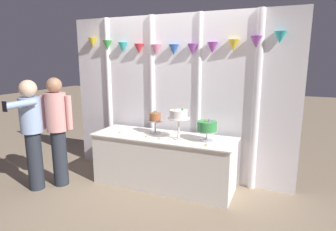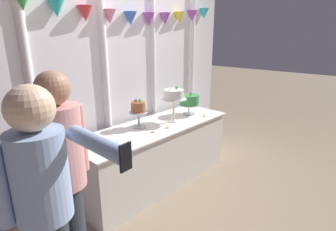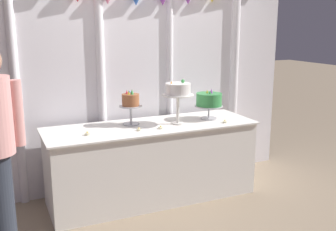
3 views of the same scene
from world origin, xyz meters
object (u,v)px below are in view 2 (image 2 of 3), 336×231
tealight_near_right (167,127)px  guest_girl_blue_dress (46,208)px  tealight_near_left (153,132)px  guest_man_dark_suit (64,177)px  cake_table (156,154)px  tealight_far_left (116,143)px  tealight_far_right (205,116)px  cake_display_leftmost (138,109)px  cake_display_center (174,96)px  cake_display_rightmost (189,100)px

tealight_near_right → guest_girl_blue_dress: 1.78m
tealight_near_left → guest_man_dark_suit: guest_man_dark_suit is taller
cake_table → tealight_far_left: tealight_far_left is taller
guest_girl_blue_dress → tealight_far_right: bearing=14.3°
cake_display_leftmost → tealight_far_right: bearing=-20.1°
cake_display_leftmost → guest_man_dark_suit: 1.40m
cake_display_leftmost → tealight_far_left: (-0.48, -0.21, -0.21)m
guest_girl_blue_dress → tealight_near_left: bearing=24.5°
tealight_far_left → guest_man_dark_suit: (-0.76, -0.45, 0.12)m
cake_display_center → guest_girl_blue_dress: 2.04m
cake_display_rightmost → tealight_far_right: (0.06, -0.22, -0.18)m
cake_display_rightmost → tealight_far_left: size_ratio=6.24×
cake_display_center → guest_man_dark_suit: (-1.66, -0.50, -0.20)m
cake_display_center → tealight_far_right: (0.44, -0.16, -0.32)m
guest_man_dark_suit → cake_display_leftmost: bearing=28.2°
guest_girl_blue_dress → cake_table: bearing=26.3°
cake_table → tealight_near_right: 0.42m
cake_display_leftmost → cake_display_center: 0.47m
cake_display_center → guest_man_dark_suit: 1.75m
tealight_far_left → tealight_near_right: (0.68, -0.06, -0.00)m
cake_display_leftmost → guest_man_dark_suit: guest_man_dark_suit is taller
cake_display_leftmost → tealight_far_right: (0.87, -0.32, -0.21)m
cake_display_center → cake_display_leftmost: bearing=159.6°
cake_table → tealight_far_left: size_ratio=41.02×
guest_girl_blue_dress → guest_man_dark_suit: bearing=48.2°
cake_display_leftmost → tealight_near_right: 0.39m
cake_display_center → guest_girl_blue_dress: bearing=-158.3°
cake_display_rightmost → cake_display_center: bearing=-171.3°
cake_display_rightmost → guest_girl_blue_dress: 2.40m
tealight_far_right → guest_man_dark_suit: 2.13m
tealight_far_left → tealight_near_right: tealight_far_left is taller
cake_table → cake_display_rightmost: (0.63, 0.00, 0.57)m
tealight_near_right → cake_table: bearing=98.3°
tealight_far_left → guest_girl_blue_dress: guest_girl_blue_dress is taller
tealight_near_right → tealight_far_right: 0.67m
cake_display_center → guest_man_dark_suit: guest_man_dark_suit is taller
tealight_near_right → tealight_far_right: size_ratio=1.11×
cake_display_leftmost → tealight_near_left: size_ratio=8.05×
cake_display_leftmost → guest_man_dark_suit: bearing=-151.8°
cake_display_rightmost → tealight_far_right: 0.29m
guest_man_dark_suit → guest_girl_blue_dress: (-0.22, -0.25, 0.00)m
cake_display_leftmost → tealight_far_left: bearing=-156.6°
cake_display_leftmost → tealight_far_left: 0.56m
tealight_near_left → guest_girl_blue_dress: guest_girl_blue_dress is taller
tealight_near_left → cake_table: bearing=38.5°
cake_table → tealight_near_right: bearing=-81.7°
cake_table → cake_display_center: 0.75m
cake_display_leftmost → cake_display_center: (0.43, -0.16, 0.11)m
tealight_far_left → tealight_near_left: tealight_far_left is taller
cake_display_rightmost → tealight_far_left: cake_display_rightmost is taller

